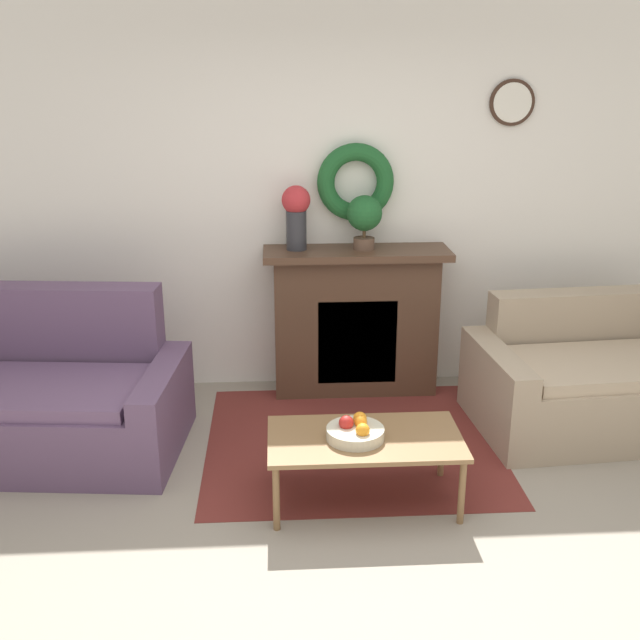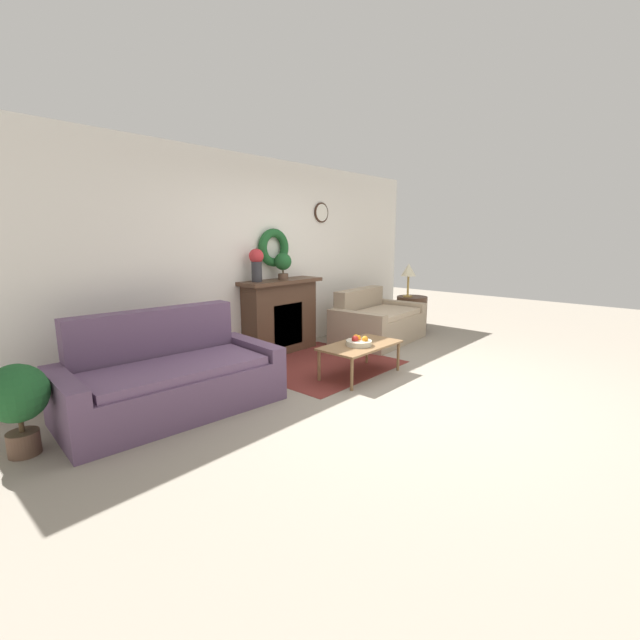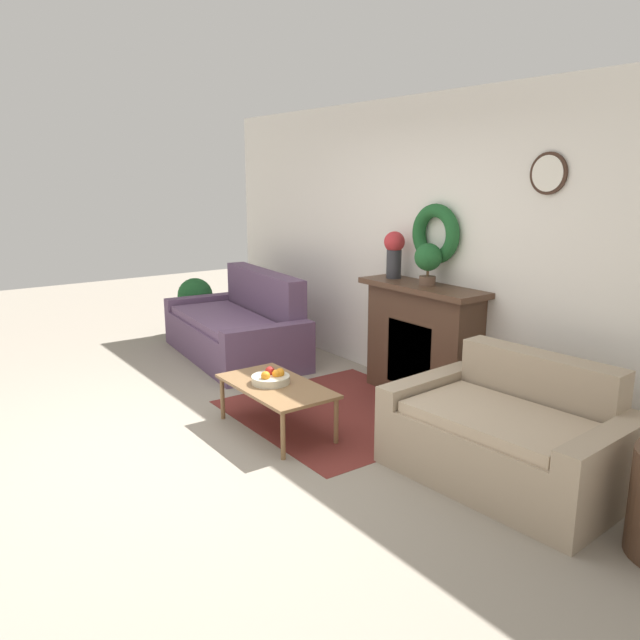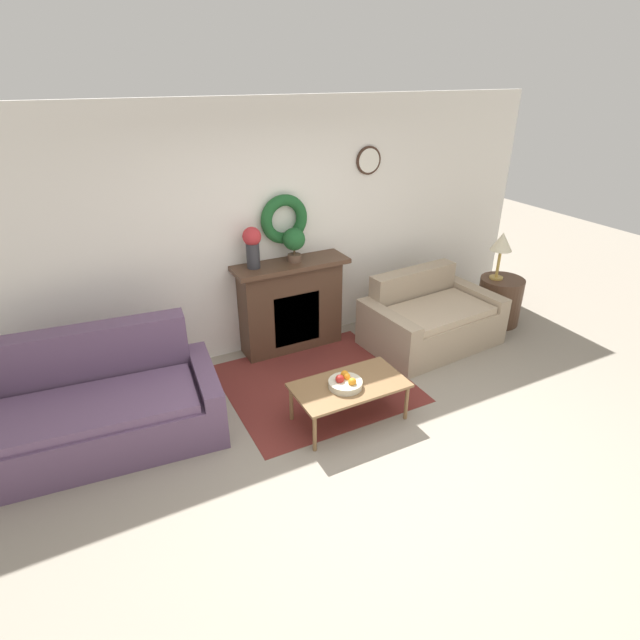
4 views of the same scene
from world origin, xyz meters
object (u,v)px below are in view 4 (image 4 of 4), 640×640
fireplace (291,305)px  vase_on_mantel_left (252,244)px  table_lamp (502,244)px  loveseat_right (430,320)px  couch_left (100,408)px  side_table_by_loveseat (499,301)px  fruit_bowl (345,383)px  coffee_table (349,387)px  potted_plant_on_mantel (294,241)px

fireplace → vase_on_mantel_left: 0.88m
table_lamp → loveseat_right: bearing=-176.2°
couch_left → side_table_by_loveseat: couch_left is taller
fireplace → fruit_bowl: 1.52m
couch_left → side_table_by_loveseat: size_ratio=3.47×
couch_left → loveseat_right: 3.62m
fireplace → side_table_by_loveseat: size_ratio=2.16×
couch_left → table_lamp: table_lamp is taller
fruit_bowl → coffee_table: bearing=15.1°
loveseat_right → table_lamp: bearing=-0.7°
table_lamp → potted_plant_on_mantel: 2.56m
couch_left → coffee_table: couch_left is taller
coffee_table → table_lamp: (2.64, 0.91, 0.69)m
fireplace → coffee_table: size_ratio=1.25×
table_lamp → fireplace: bearing=167.0°
fireplace → loveseat_right: fireplace is taller
couch_left → side_table_by_loveseat: 4.74m
loveseat_right → vase_on_mantel_left: (-1.90, 0.66, 1.01)m
coffee_table → couch_left: bearing=159.6°
loveseat_right → fruit_bowl: bearing=-156.9°
vase_on_mantel_left → coffee_table: bearing=-78.3°
vase_on_mantel_left → potted_plant_on_mantel: bearing=-2.5°
loveseat_right → table_lamp: table_lamp is taller
couch_left → fruit_bowl: size_ratio=6.76×
fireplace → coffee_table: (-0.10, -1.49, -0.18)m
couch_left → fireplace: bearing=24.5°
side_table_by_loveseat → coffee_table: bearing=-162.4°
couch_left → potted_plant_on_mantel: bearing=23.7°
potted_plant_on_mantel → loveseat_right: bearing=-24.0°
loveseat_right → coffee_table: (-1.59, -0.84, 0.06)m
couch_left → fruit_bowl: bearing=-15.7°
coffee_table → fruit_bowl: bearing=-164.9°
couch_left → potted_plant_on_mantel: potted_plant_on_mantel is taller
loveseat_right → table_lamp: 1.29m
fruit_bowl → potted_plant_on_mantel: size_ratio=0.82×
loveseat_right → couch_left: bearing=176.9°
fireplace → coffee_table: bearing=-94.0°
table_lamp → side_table_by_loveseat: bearing=-38.7°
loveseat_right → vase_on_mantel_left: 2.25m
potted_plant_on_mantel → vase_on_mantel_left: bearing=177.5°
loveseat_right → coffee_table: loveseat_right is taller
loveseat_right → fruit_bowl: loveseat_right is taller
couch_left → vase_on_mantel_left: size_ratio=4.71×
fireplace → side_table_by_loveseat: bearing=-13.7°
couch_left → vase_on_mantel_left: (1.73, 0.74, 0.99)m
vase_on_mantel_left → couch_left: bearing=-156.8°
fruit_bowl → side_table_by_loveseat: bearing=17.5°
coffee_table → potted_plant_on_mantel: (0.15, 1.48, 0.93)m
loveseat_right → fruit_bowl: 1.85m
table_lamp → coffee_table: bearing=-161.0°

